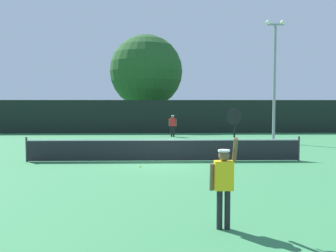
{
  "coord_description": "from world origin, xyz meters",
  "views": [
    {
      "loc": [
        -0.29,
        -16.89,
        2.61
      ],
      "look_at": [
        0.32,
        5.09,
        1.21
      ],
      "focal_mm": 41.71,
      "sensor_mm": 36.0,
      "label": 1
    }
  ],
  "objects_px": {
    "player_receiving": "(173,124)",
    "parked_car_near": "(224,120)",
    "light_pole": "(275,73)",
    "large_tree": "(146,71)",
    "parked_car_mid": "(256,119)",
    "player_serving": "(224,177)",
    "tennis_ball": "(140,166)"
  },
  "relations": [
    {
      "from": "tennis_ball",
      "to": "large_tree",
      "type": "distance_m",
      "value": 23.08
    },
    {
      "from": "large_tree",
      "to": "parked_car_mid",
      "type": "distance_m",
      "value": 12.56
    },
    {
      "from": "player_serving",
      "to": "parked_car_near",
      "type": "xyz_separation_m",
      "value": [
        5.17,
        30.22,
        -0.3
      ]
    },
    {
      "from": "tennis_ball",
      "to": "player_serving",
      "type": "bearing_deg",
      "value": -74.82
    },
    {
      "from": "parked_car_near",
      "to": "parked_car_mid",
      "type": "distance_m",
      "value": 4.43
    },
    {
      "from": "light_pole",
      "to": "player_receiving",
      "type": "bearing_deg",
      "value": 144.99
    },
    {
      "from": "player_serving",
      "to": "large_tree",
      "type": "height_order",
      "value": "large_tree"
    },
    {
      "from": "player_receiving",
      "to": "parked_car_near",
      "type": "bearing_deg",
      "value": -119.86
    },
    {
      "from": "light_pole",
      "to": "parked_car_near",
      "type": "distance_m",
      "value": 14.22
    },
    {
      "from": "player_receiving",
      "to": "tennis_ball",
      "type": "height_order",
      "value": "player_receiving"
    },
    {
      "from": "parked_car_near",
      "to": "parked_car_mid",
      "type": "xyz_separation_m",
      "value": [
        3.75,
        2.35,
        0.0
      ]
    },
    {
      "from": "player_receiving",
      "to": "parked_car_mid",
      "type": "relative_size",
      "value": 0.36
    },
    {
      "from": "player_receiving",
      "to": "tennis_ball",
      "type": "xyz_separation_m",
      "value": [
        -1.82,
        -13.3,
        -0.93
      ]
    },
    {
      "from": "parked_car_near",
      "to": "player_serving",
      "type": "bearing_deg",
      "value": -103.8
    },
    {
      "from": "parked_car_near",
      "to": "parked_car_mid",
      "type": "height_order",
      "value": "same"
    },
    {
      "from": "player_receiving",
      "to": "light_pole",
      "type": "distance_m",
      "value": 8.29
    },
    {
      "from": "player_serving",
      "to": "parked_car_mid",
      "type": "relative_size",
      "value": 0.56
    },
    {
      "from": "light_pole",
      "to": "parked_car_mid",
      "type": "height_order",
      "value": "light_pole"
    },
    {
      "from": "parked_car_mid",
      "to": "large_tree",
      "type": "bearing_deg",
      "value": -174.4
    },
    {
      "from": "player_serving",
      "to": "large_tree",
      "type": "relative_size",
      "value": 0.28
    },
    {
      "from": "parked_car_near",
      "to": "tennis_ball",
      "type": "bearing_deg",
      "value": -111.72
    },
    {
      "from": "tennis_ball",
      "to": "light_pole",
      "type": "height_order",
      "value": "light_pole"
    },
    {
      "from": "light_pole",
      "to": "large_tree",
      "type": "bearing_deg",
      "value": 121.9
    },
    {
      "from": "light_pole",
      "to": "parked_car_near",
      "type": "xyz_separation_m",
      "value": [
        -0.79,
        13.74,
        -3.6
      ]
    },
    {
      "from": "parked_car_mid",
      "to": "player_serving",
      "type": "bearing_deg",
      "value": -112.74
    },
    {
      "from": "player_serving",
      "to": "parked_car_near",
      "type": "bearing_deg",
      "value": 80.28
    },
    {
      "from": "light_pole",
      "to": "parked_car_near",
      "type": "relative_size",
      "value": 1.76
    },
    {
      "from": "tennis_ball",
      "to": "large_tree",
      "type": "bearing_deg",
      "value": 90.96
    },
    {
      "from": "tennis_ball",
      "to": "light_pole",
      "type": "relative_size",
      "value": 0.01
    },
    {
      "from": "parked_car_mid",
      "to": "player_receiving",
      "type": "bearing_deg",
      "value": -135.31
    },
    {
      "from": "large_tree",
      "to": "parked_car_mid",
      "type": "xyz_separation_m",
      "value": [
        11.34,
        2.62,
        -4.7
      ]
    },
    {
      "from": "tennis_ball",
      "to": "parked_car_mid",
      "type": "bearing_deg",
      "value": 66.36
    }
  ]
}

